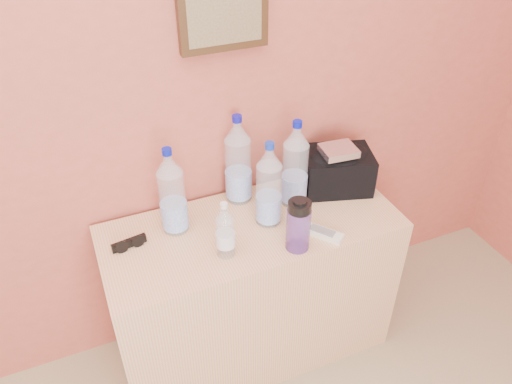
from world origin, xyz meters
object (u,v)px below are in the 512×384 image
(dresser, at_px, (252,290))
(foil_packet, at_px, (339,151))
(pet_large_c, at_px, (295,168))
(toiletry_bag, at_px, (337,168))
(pet_large_d, at_px, (269,188))
(sunglasses, at_px, (129,243))
(pet_large_b, at_px, (238,164))
(nalgene_bottle, at_px, (298,225))
(pet_small, at_px, (225,232))
(ac_remote, at_px, (322,233))
(pet_large_a, at_px, (172,195))

(dresser, distance_m, foil_packet, 0.66)
(pet_large_c, height_order, toiletry_bag, pet_large_c)
(pet_large_d, bearing_deg, sunglasses, 173.25)
(pet_large_b, xyz_separation_m, pet_large_d, (0.05, -0.17, -0.01))
(pet_large_b, xyz_separation_m, nalgene_bottle, (0.08, -0.34, -0.06))
(pet_large_c, distance_m, pet_large_d, 0.16)
(pet_small, height_order, sunglasses, pet_small)
(ac_remote, bearing_deg, pet_large_d, -173.31)
(sunglasses, relative_size, toiletry_bag, 0.47)
(pet_large_c, distance_m, pet_small, 0.39)
(pet_small, height_order, nalgene_bottle, pet_small)
(ac_remote, xyz_separation_m, toiletry_bag, (0.19, 0.24, 0.08))
(foil_packet, bearing_deg, pet_large_c, 177.53)
(toiletry_bag, bearing_deg, dresser, -150.52)
(nalgene_bottle, bearing_deg, pet_large_a, 144.35)
(pet_large_c, bearing_deg, nalgene_bottle, -113.44)
(pet_large_a, relative_size, nalgene_bottle, 1.67)
(sunglasses, height_order, foil_packet, foil_packet)
(dresser, height_order, sunglasses, sunglasses)
(pet_large_b, bearing_deg, pet_large_a, -163.31)
(pet_large_c, relative_size, foil_packet, 2.71)
(pet_large_b, bearing_deg, nalgene_bottle, -76.33)
(pet_small, bearing_deg, nalgene_bottle, -15.04)
(dresser, bearing_deg, pet_large_b, 84.06)
(toiletry_bag, bearing_deg, pet_large_d, -148.30)
(pet_large_b, bearing_deg, foil_packet, -16.83)
(pet_large_d, distance_m, pet_small, 0.24)
(pet_large_b, bearing_deg, sunglasses, -165.90)
(pet_large_b, height_order, pet_small, pet_large_b)
(pet_large_d, bearing_deg, nalgene_bottle, -78.52)
(dresser, xyz_separation_m, pet_large_c, (0.21, 0.07, 0.50))
(pet_small, relative_size, nalgene_bottle, 1.07)
(pet_small, distance_m, nalgene_bottle, 0.25)
(pet_large_d, xyz_separation_m, sunglasses, (-0.50, 0.06, -0.13))
(pet_small, xyz_separation_m, nalgene_bottle, (0.24, -0.06, 0.00))
(pet_large_d, height_order, sunglasses, pet_large_d)
(dresser, distance_m, toiletry_bag, 0.60)
(pet_large_b, relative_size, pet_large_c, 1.03)
(pet_large_a, bearing_deg, pet_small, -57.93)
(pet_small, bearing_deg, pet_large_b, 60.73)
(pet_large_b, relative_size, pet_large_d, 1.08)
(sunglasses, bearing_deg, pet_large_a, 1.19)
(sunglasses, relative_size, ac_remote, 0.81)
(nalgene_bottle, xyz_separation_m, sunglasses, (-0.54, 0.23, -0.08))
(toiletry_bag, bearing_deg, sunglasses, -161.26)
(pet_large_b, relative_size, foil_packet, 2.79)
(nalgene_bottle, distance_m, foil_packet, 0.38)
(nalgene_bottle, height_order, ac_remote, nalgene_bottle)
(pet_large_c, xyz_separation_m, foil_packet, (0.18, -0.01, 0.04))
(pet_small, height_order, ac_remote, pet_small)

